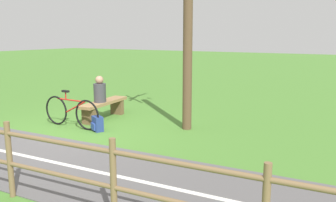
# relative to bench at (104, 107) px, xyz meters

# --- Properties ---
(ground_plane) EXTENTS (80.00, 80.00, 0.00)m
(ground_plane) POSITION_rel_bench_xyz_m (1.64, 0.27, -0.35)
(ground_plane) COLOR #477A2D
(paved_path) EXTENTS (4.47, 36.08, 0.02)m
(paved_path) POSITION_rel_bench_xyz_m (2.93, 4.27, -0.34)
(paved_path) COLOR #565454
(paved_path) RESTS_ON ground_plane
(path_centre_line) EXTENTS (1.90, 31.95, 0.00)m
(path_centre_line) POSITION_rel_bench_xyz_m (2.93, 4.27, -0.33)
(path_centre_line) COLOR silver
(path_centre_line) RESTS_ON paved_path
(bench) EXTENTS (1.80, 0.58, 0.51)m
(bench) POSITION_rel_bench_xyz_m (0.00, 0.00, 0.00)
(bench) COLOR #937047
(bench) RESTS_ON ground_plane
(person_seated) EXTENTS (0.36, 0.36, 0.71)m
(person_seated) POSITION_rel_bench_xyz_m (0.16, 0.02, 0.47)
(person_seated) COLOR #38383D
(person_seated) RESTS_ON bench
(bicycle) EXTENTS (0.08, 1.83, 0.93)m
(bicycle) POSITION_rel_bench_xyz_m (1.10, -0.12, 0.05)
(bicycle) COLOR black
(bicycle) RESTS_ON ground_plane
(backpack) EXTENTS (0.33, 0.37, 0.36)m
(backpack) POSITION_rel_bench_xyz_m (1.04, 0.68, -0.17)
(backpack) COLOR navy
(backpack) RESTS_ON ground_plane
(fence_roadside) EXTENTS (1.06, 14.29, 1.12)m
(fence_roadside) POSITION_rel_bench_xyz_m (4.20, 3.75, 0.31)
(fence_roadside) COLOR brown
(fence_roadside) RESTS_ON ground_plane
(tree_by_path) EXTENTS (1.16, 1.12, 5.20)m
(tree_by_path) POSITION_rel_bench_xyz_m (-0.23, 2.45, 2.07)
(tree_by_path) COLOR brown
(tree_by_path) RESTS_ON ground_plane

